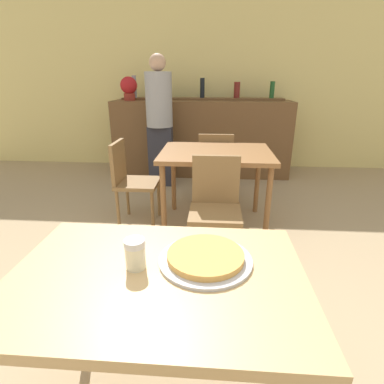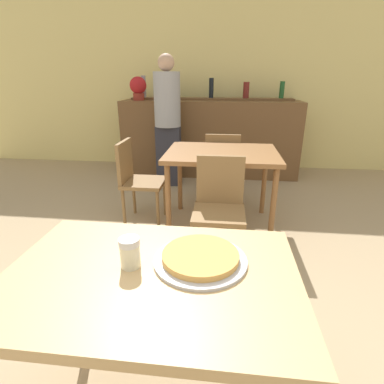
{
  "view_description": "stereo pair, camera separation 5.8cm",
  "coord_description": "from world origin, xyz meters",
  "px_view_note": "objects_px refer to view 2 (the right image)",
  "views": [
    {
      "loc": [
        0.19,
        -0.88,
        1.4
      ],
      "look_at": [
        0.08,
        0.55,
        0.86
      ],
      "focal_mm": 28.0,
      "sensor_mm": 36.0,
      "label": 1
    },
    {
      "loc": [
        0.25,
        -0.87,
        1.4
      ],
      "look_at": [
        0.08,
        0.55,
        0.86
      ],
      "focal_mm": 28.0,
      "sensor_mm": 36.0,
      "label": 2
    }
  ],
  "objects_px": {
    "chair_far_side_front": "(219,202)",
    "potted_plant": "(138,87)",
    "person_standing": "(168,118)",
    "pizza_tray": "(200,258)",
    "cheese_shaker": "(130,252)",
    "chair_far_side_back": "(222,164)",
    "chair_far_side_left": "(136,176)"
  },
  "relations": [
    {
      "from": "chair_far_side_front",
      "to": "potted_plant",
      "type": "distance_m",
      "value": 2.73
    },
    {
      "from": "person_standing",
      "to": "pizza_tray",
      "type": "bearing_deg",
      "value": -76.91
    },
    {
      "from": "cheese_shaker",
      "to": "person_standing",
      "type": "distance_m",
      "value": 3.07
    },
    {
      "from": "chair_far_side_front",
      "to": "chair_far_side_back",
      "type": "relative_size",
      "value": 1.0
    },
    {
      "from": "chair_far_side_back",
      "to": "pizza_tray",
      "type": "xyz_separation_m",
      "value": [
        -0.04,
        -2.38,
        0.29
      ]
    },
    {
      "from": "chair_far_side_left",
      "to": "cheese_shaker",
      "type": "distance_m",
      "value": 1.97
    },
    {
      "from": "chair_far_side_front",
      "to": "person_standing",
      "type": "xyz_separation_m",
      "value": [
        -0.74,
        1.76,
        0.43
      ]
    },
    {
      "from": "chair_far_side_left",
      "to": "chair_far_side_front",
      "type": "bearing_deg",
      "value": -124.41
    },
    {
      "from": "person_standing",
      "to": "potted_plant",
      "type": "xyz_separation_m",
      "value": [
        -0.53,
        0.53,
        0.37
      ]
    },
    {
      "from": "chair_far_side_front",
      "to": "cheese_shaker",
      "type": "xyz_separation_m",
      "value": [
        -0.3,
        -1.28,
        0.33
      ]
    },
    {
      "from": "chair_far_side_left",
      "to": "cheese_shaker",
      "type": "relative_size",
      "value": 7.34
    },
    {
      "from": "chair_far_side_left",
      "to": "potted_plant",
      "type": "relative_size",
      "value": 2.55
    },
    {
      "from": "chair_far_side_back",
      "to": "person_standing",
      "type": "relative_size",
      "value": 0.5
    },
    {
      "from": "chair_far_side_back",
      "to": "chair_far_side_left",
      "type": "relative_size",
      "value": 1.0
    },
    {
      "from": "chair_far_side_left",
      "to": "potted_plant",
      "type": "distance_m",
      "value": 1.93
    },
    {
      "from": "chair_far_side_left",
      "to": "cheese_shaker",
      "type": "bearing_deg",
      "value": -163.57
    },
    {
      "from": "chair_far_side_left",
      "to": "chair_far_side_back",
      "type": "bearing_deg",
      "value": -55.59
    },
    {
      "from": "chair_far_side_front",
      "to": "chair_far_side_left",
      "type": "bearing_deg",
      "value": 145.59
    },
    {
      "from": "chair_far_side_back",
      "to": "cheese_shaker",
      "type": "distance_m",
      "value": 2.48
    },
    {
      "from": "chair_far_side_left",
      "to": "pizza_tray",
      "type": "distance_m",
      "value": 1.99
    },
    {
      "from": "pizza_tray",
      "to": "cheese_shaker",
      "type": "bearing_deg",
      "value": -166.94
    },
    {
      "from": "chair_far_side_back",
      "to": "potted_plant",
      "type": "height_order",
      "value": "potted_plant"
    },
    {
      "from": "pizza_tray",
      "to": "chair_far_side_back",
      "type": "bearing_deg",
      "value": 88.92
    },
    {
      "from": "chair_far_side_front",
      "to": "pizza_tray",
      "type": "relative_size",
      "value": 2.38
    },
    {
      "from": "chair_far_side_front",
      "to": "person_standing",
      "type": "height_order",
      "value": "person_standing"
    },
    {
      "from": "potted_plant",
      "to": "pizza_tray",
      "type": "bearing_deg",
      "value": -70.86
    },
    {
      "from": "chair_far_side_front",
      "to": "chair_far_side_left",
      "type": "distance_m",
      "value": 1.02
    },
    {
      "from": "chair_far_side_left",
      "to": "pizza_tray",
      "type": "bearing_deg",
      "value": -156.09
    },
    {
      "from": "pizza_tray",
      "to": "cheese_shaker",
      "type": "distance_m",
      "value": 0.26
    },
    {
      "from": "chair_far_side_back",
      "to": "cheese_shaker",
      "type": "relative_size",
      "value": 7.34
    },
    {
      "from": "potted_plant",
      "to": "cheese_shaker",
      "type": "bearing_deg",
      "value": -74.82
    },
    {
      "from": "pizza_tray",
      "to": "potted_plant",
      "type": "xyz_separation_m",
      "value": [
        -1.22,
        3.51,
        0.51
      ]
    }
  ]
}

